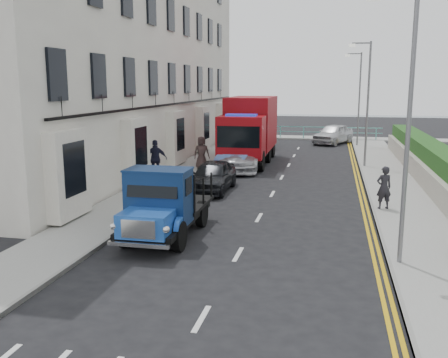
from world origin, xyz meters
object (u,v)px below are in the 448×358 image
Objects in this scene: lamp_far at (358,93)px; parked_car_front at (212,176)px; bedford_lorry at (161,208)px; lamp_near at (404,113)px; red_lorry at (250,128)px; pedestrian_east_near at (384,188)px; lamp_mid at (366,97)px.

parked_car_front is (-6.87, -17.94, -3.31)m from lamp_far.
lamp_near is at bearing -6.29° from bedford_lorry.
parked_car_front is at bearing 130.46° from lamp_near.
lamp_far is 1.48× the size of bedford_lorry.
red_lorry reaches higher than pedestrian_east_near.
red_lorry is (-6.61, 16.51, -1.91)m from lamp_near.
lamp_near is at bearing -68.87° from red_lorry.
bedford_lorry is 7.36m from parked_car_front.
parked_car_front is (-0.26, -8.45, -1.41)m from red_lorry.
pedestrian_east_near is (7.09, -2.21, 0.24)m from parked_car_front.
pedestrian_east_near is at bearing 36.37° from bedford_lorry.
lamp_near is at bearing -90.00° from lamp_mid.
pedestrian_east_near is (0.22, -10.15, -3.07)m from lamp_mid.
bedford_lorry is at bearing 15.88° from pedestrian_east_near.
lamp_mid is 6.90m from red_lorry.
lamp_near is 17.88m from red_lorry.
lamp_mid reaches higher than parked_car_front.
lamp_mid is 1.75× the size of parked_car_front.
lamp_mid is at bearing 49.49° from parked_car_front.
lamp_near and lamp_mid have the same top height.
bedford_lorry reaches higher than parked_car_front.
lamp_mid is at bearing 90.00° from lamp_near.
lamp_mid is at bearing -5.07° from red_lorry.
pedestrian_east_near is at bearing -88.74° from lamp_mid.
bedford_lorry is at bearing -113.61° from lamp_mid.
lamp_mid reaches higher than red_lorry.
parked_car_front is at bearing 91.14° from bedford_lorry.
bedford_lorry is 15.84m from red_lorry.
lamp_mid is 1.00× the size of lamp_far.
parked_car_front is at bearing -130.85° from lamp_mid.
lamp_far is 4.36× the size of pedestrian_east_near.
lamp_far is 26.34m from bedford_lorry.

